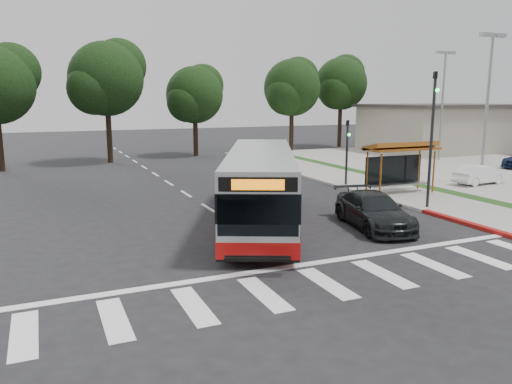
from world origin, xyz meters
TOP-DOWN VIEW (x-y plane):
  - ground at (0.00, 0.00)m, footprint 140.00×140.00m
  - sidewalk_east at (11.00, 8.00)m, footprint 4.00×40.00m
  - curb_east at (9.00, 8.00)m, footprint 0.30×40.00m
  - curb_east_red at (9.00, -2.00)m, footprint 0.32×6.00m
  - parking_lot at (23.00, 10.00)m, footprint 18.00×36.00m
  - commercial_building at (30.00, 22.00)m, footprint 14.00×10.00m
  - building_roof_cap at (30.00, 22.00)m, footprint 14.60×10.60m
  - crosswalk_ladder at (0.00, -5.00)m, footprint 18.00×2.60m
  - bus_shelter at (10.80, 5.10)m, footprint 4.20×1.60m
  - traffic_signal_ne_tall at (9.60, 1.49)m, footprint 0.18×0.37m
  - traffic_signal_ne_short at (9.60, 8.49)m, footprint 0.18×0.37m
  - lot_light_front at (18.00, 6.00)m, footprint 1.90×0.35m
  - lot_light_mid at (24.00, 16.00)m, footprint 1.90×0.35m
  - tree_ne_a at (16.08, 28.06)m, footprint 6.16×5.74m
  - tree_ne_b at (23.08, 30.06)m, footprint 6.16×5.74m
  - tree_north_a at (-1.92, 26.07)m, footprint 6.60×6.15m
  - tree_north_b at (6.07, 28.06)m, footprint 5.72×5.33m
  - transit_bus at (1.12, 2.25)m, footprint 7.41×12.00m
  - pedestrian at (-0.21, -2.50)m, footprint 0.79×0.58m
  - dark_sedan at (5.12, -0.27)m, footprint 2.97×5.24m
  - parked_car_1 at (17.24, 5.44)m, footprint 3.66×1.53m

SIDE VIEW (x-z plane):
  - ground at x=0.00m, z-range 0.00..0.00m
  - crosswalk_ladder at x=0.00m, z-range 0.00..0.01m
  - parking_lot at x=23.00m, z-range 0.00..0.10m
  - sidewalk_east at x=11.00m, z-range 0.00..0.12m
  - curb_east at x=9.00m, z-range 0.00..0.15m
  - curb_east_red at x=9.00m, z-range 0.00..0.15m
  - parked_car_1 at x=17.24m, z-range 0.10..1.27m
  - dark_sedan at x=5.12m, z-range 0.00..1.43m
  - pedestrian at x=-0.21m, z-range 0.00..2.01m
  - transit_bus at x=1.12m, z-range 0.00..3.10m
  - commercial_building at x=30.00m, z-range 0.00..4.40m
  - bus_shelter at x=10.80m, z-range 0.92..3.78m
  - traffic_signal_ne_short at x=9.60m, z-range 0.48..4.48m
  - traffic_signal_ne_tall at x=9.60m, z-range 0.63..7.13m
  - building_roof_cap at x=30.00m, z-range 4.40..4.70m
  - tree_north_b at x=6.07m, z-range 1.45..9.88m
  - lot_light_front at x=18.00m, z-range 1.40..10.41m
  - lot_light_mid at x=24.00m, z-range 1.40..10.41m
  - tree_ne_a at x=16.08m, z-range 1.74..11.04m
  - tree_ne_b at x=23.08m, z-range 1.91..11.93m
  - tree_north_a at x=-1.92m, z-range 1.84..12.01m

